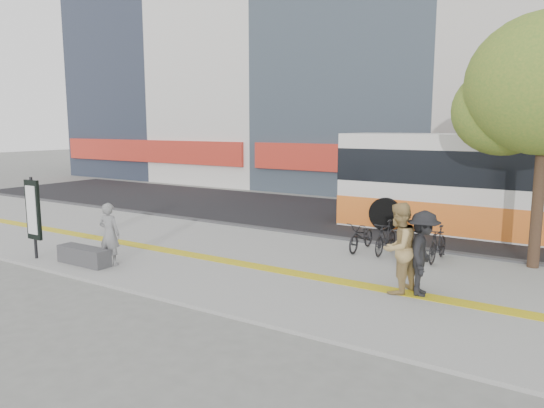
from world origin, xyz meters
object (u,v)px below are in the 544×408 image
Objects in this scene: pedestrian_tan at (398,248)px; pedestrian_dark at (423,253)px; bench at (84,256)px; seated_woman at (109,234)px; bus at (532,190)px; signboard at (33,211)px.

pedestrian_tan is 0.51m from pedestrian_dark.
seated_woman reaches higher than bench.
bus is at bearing -179.33° from pedestrian_tan.
seated_woman is 0.90× the size of pedestrian_dark.
pedestrian_tan reaches higher than bench.
signboard is at bearing -60.73° from pedestrian_tan.
signboard reaches higher than seated_woman.
pedestrian_tan is at bearing -177.40° from seated_woman.
pedestrian_tan is at bearing 16.02° from bench.
bench is at bearing 95.78° from pedestrian_dark.
bench is 13.53m from bus.
pedestrian_dark reaches higher than seated_woman.
signboard is (-1.60, -0.31, 1.06)m from bench.
seated_woman is 7.16m from pedestrian_tan.
pedestrian_dark is (9.63, 2.57, -0.39)m from signboard.
pedestrian_tan is at bearing -103.48° from bus.
pedestrian_dark is (-1.31, -7.43, -0.62)m from bus.
pedestrian_tan is (9.13, 2.47, -0.32)m from signboard.
bus reaches higher than signboard.
signboard is 9.46m from pedestrian_tan.
signboard reaches higher than bench.
seated_woman is (2.21, 0.64, -0.48)m from signboard.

